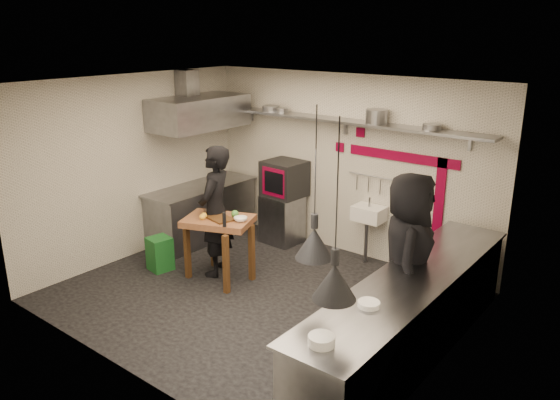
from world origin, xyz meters
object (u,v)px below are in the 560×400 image
Objects in this scene: green_bin at (160,254)px; chef_right at (408,256)px; combi_oven at (284,179)px; prep_table at (219,249)px; oven_stand at (282,219)px; chef_left at (215,211)px.

green_bin is 3.73m from chef_right.
combi_oven reaches higher than green_bin.
chef_right is (2.69, 0.32, 0.51)m from prep_table.
combi_oven is 0.32× the size of chef_right.
chef_right is at bearing -21.65° from oven_stand.
chef_left is (0.74, 0.45, 0.70)m from green_bin.
prep_table is (0.17, -1.71, -0.63)m from combi_oven.
green_bin is 0.99m from prep_table.
green_bin is at bearing 75.64° from chef_right.
chef_left is (-0.18, 0.13, 0.49)m from prep_table.
combi_oven is 2.33m from green_bin.
prep_table is at bearing 32.26° from chef_left.
chef_right reaches higher than green_bin.
prep_table is at bearing 19.67° from green_bin.
oven_stand is 1.63m from chef_left.
chef_left reaches higher than oven_stand.
prep_table is (0.91, 0.33, 0.21)m from green_bin.
prep_table is at bearing -80.99° from combi_oven.
green_bin is 1.11m from chef_left.
oven_stand is 1.67m from prep_table.
chef_left is (-0.00, -1.54, 0.55)m from oven_stand.
prep_table is 0.47× the size of chef_right.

